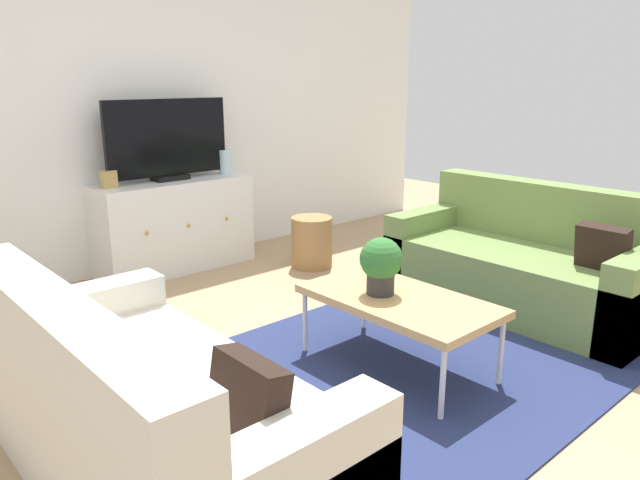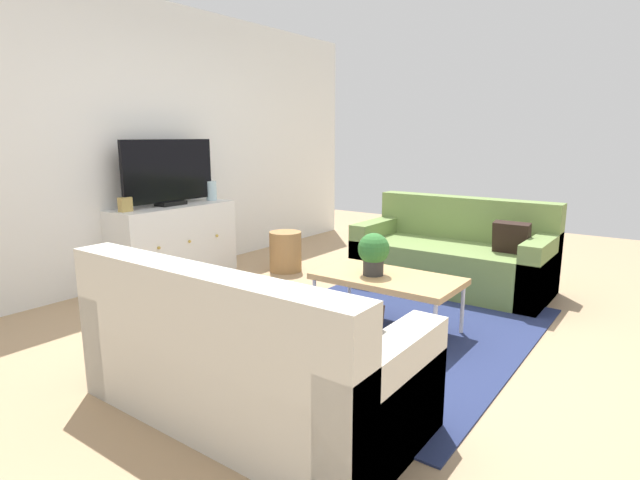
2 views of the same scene
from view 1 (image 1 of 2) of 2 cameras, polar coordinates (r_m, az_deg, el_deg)
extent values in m
plane|color=tan|center=(3.42, 5.13, -11.58)|extent=(10.00, 10.00, 0.00)
cube|color=white|center=(5.13, -16.35, 12.56)|extent=(6.40, 0.12, 2.70)
cube|color=navy|center=(3.33, 7.06, -12.32)|extent=(2.50, 1.90, 0.01)
cube|color=beige|center=(2.53, -15.22, -17.04)|extent=(0.85, 1.75, 0.42)
cube|color=beige|center=(2.33, -22.92, -14.97)|extent=(0.20, 1.75, 0.83)
cube|color=beige|center=(3.15, -21.99, -9.41)|extent=(0.85, 0.18, 0.57)
cube|color=black|center=(1.97, -7.02, -15.31)|extent=(0.15, 0.30, 0.31)
cube|color=olive|center=(4.31, 18.53, -3.51)|extent=(0.85, 1.75, 0.42)
cube|color=olive|center=(4.53, 20.79, -0.11)|extent=(0.20, 1.75, 0.83)
cube|color=olive|center=(4.70, 10.31, -0.45)|extent=(0.85, 0.18, 0.57)
cube|color=black|center=(3.95, 25.42, -0.89)|extent=(0.15, 0.30, 0.31)
cube|color=tan|center=(3.22, 7.53, -5.76)|extent=(0.57, 1.05, 0.04)
cylinder|color=silver|center=(2.86, 11.64, -13.38)|extent=(0.03, 0.03, 0.37)
cylinder|color=silver|center=(3.23, 16.92, -10.25)|extent=(0.03, 0.03, 0.37)
cylinder|color=silver|center=(3.45, -1.44, -7.87)|extent=(0.03, 0.03, 0.37)
cylinder|color=silver|center=(3.76, 4.26, -5.88)|extent=(0.03, 0.03, 0.37)
cylinder|color=#2D2D2D|center=(3.22, 5.80, -4.20)|extent=(0.15, 0.15, 0.11)
sphere|color=#2D6B2D|center=(3.18, 5.87, -1.80)|extent=(0.23, 0.23, 0.23)
cube|color=white|center=(5.03, -13.73, 1.40)|extent=(1.27, 0.44, 0.74)
sphere|color=#B79338|center=(4.67, -16.21, 0.62)|extent=(0.03, 0.03, 0.03)
sphere|color=#B79338|center=(4.83, -12.44, 1.35)|extent=(0.03, 0.03, 0.03)
sphere|color=#B79338|center=(5.00, -8.91, 2.02)|extent=(0.03, 0.03, 0.03)
cube|color=black|center=(4.97, -14.13, 5.82)|extent=(0.28, 0.16, 0.04)
cube|color=black|center=(4.93, -14.37, 9.48)|extent=(1.03, 0.04, 0.60)
cylinder|color=silver|center=(5.20, -9.05, 7.40)|extent=(0.11, 0.11, 0.20)
cube|color=tan|center=(4.73, -19.55, 5.49)|extent=(0.11, 0.07, 0.13)
cylinder|color=#9E7547|center=(4.98, -0.79, -0.19)|extent=(0.34, 0.34, 0.42)
camera|label=2|loc=(0.91, -114.37, -14.58)|focal=28.54mm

